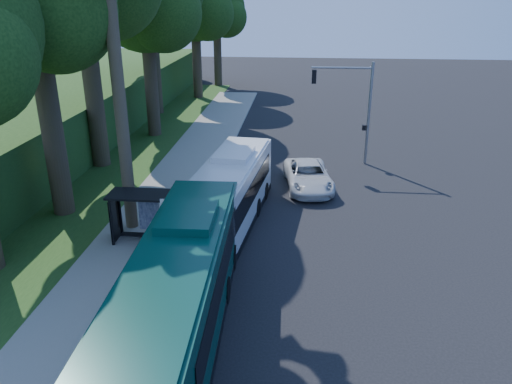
# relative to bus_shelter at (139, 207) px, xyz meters

# --- Properties ---
(ground) EXTENTS (140.00, 140.00, 0.00)m
(ground) POSITION_rel_bus_shelter_xyz_m (7.26, 2.86, -1.81)
(ground) COLOR black
(ground) RESTS_ON ground
(sidewalk) EXTENTS (4.50, 70.00, 0.12)m
(sidewalk) POSITION_rel_bus_shelter_xyz_m (-0.04, 2.86, -1.75)
(sidewalk) COLOR gray
(sidewalk) RESTS_ON ground
(red_curb) EXTENTS (0.25, 30.00, 0.13)m
(red_curb) POSITION_rel_bus_shelter_xyz_m (2.26, -1.14, -1.74)
(red_curb) COLOR maroon
(red_curb) RESTS_ON ground
(grass_verge) EXTENTS (8.00, 70.00, 0.06)m
(grass_verge) POSITION_rel_bus_shelter_xyz_m (-5.74, 7.86, -1.78)
(grass_verge) COLOR #234719
(grass_verge) RESTS_ON ground
(bus_shelter) EXTENTS (3.20, 1.51, 2.55)m
(bus_shelter) POSITION_rel_bus_shelter_xyz_m (0.00, 0.00, 0.00)
(bus_shelter) COLOR black
(bus_shelter) RESTS_ON ground
(stop_sign_pole) EXTENTS (0.35, 0.06, 3.17)m
(stop_sign_pole) POSITION_rel_bus_shelter_xyz_m (1.86, -2.14, 0.28)
(stop_sign_pole) COLOR gray
(stop_sign_pole) RESTS_ON ground
(traffic_signal_pole) EXTENTS (4.10, 0.30, 7.00)m
(traffic_signal_pole) POSITION_rel_bus_shelter_xyz_m (11.04, 12.86, 2.62)
(traffic_signal_pole) COLOR gray
(traffic_signal_pole) RESTS_ON ground
(tree_2) EXTENTS (8.82, 8.40, 15.12)m
(tree_2) POSITION_rel_bus_shelter_xyz_m (-4.64, 18.84, 8.67)
(tree_2) COLOR #382B1E
(tree_2) RESTS_ON ground
(tree_4) EXTENTS (8.40, 8.00, 14.14)m
(tree_4) POSITION_rel_bus_shelter_xyz_m (-4.14, 34.84, 7.92)
(tree_4) COLOR #382B1E
(tree_4) RESTS_ON ground
(tree_5) EXTENTS (7.35, 7.00, 12.86)m
(tree_5) POSITION_rel_bus_shelter_xyz_m (-3.16, 42.84, 7.16)
(tree_5) COLOR #382B1E
(tree_5) RESTS_ON ground
(white_bus) EXTENTS (3.84, 12.35, 3.62)m
(white_bus) POSITION_rel_bus_shelter_xyz_m (3.89, 1.47, -0.04)
(white_bus) COLOR silver
(white_bus) RESTS_ON ground
(teal_bus) EXTENTS (3.20, 13.14, 3.89)m
(teal_bus) POSITION_rel_bus_shelter_xyz_m (3.59, -6.97, 0.09)
(teal_bus) COLOR #0A3A31
(teal_bus) RESTS_ON ground
(pickup) EXTENTS (3.34, 5.93, 1.56)m
(pickup) POSITION_rel_bus_shelter_xyz_m (8.04, 7.83, -1.02)
(pickup) COLOR silver
(pickup) RESTS_ON ground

